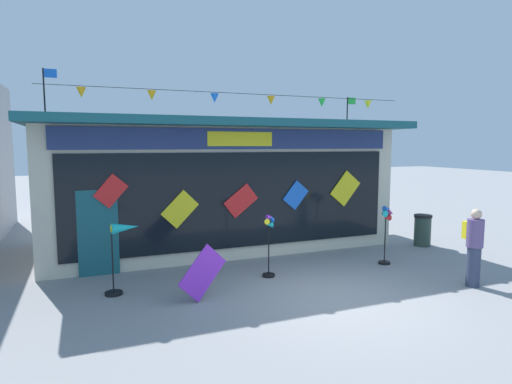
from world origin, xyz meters
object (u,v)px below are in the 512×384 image
wind_spinner_far_left (122,242)px  wind_spinner_center_left (386,225)px  trash_bin (423,230)px  kite_shop_building (218,183)px  person_near_camera (474,246)px  display_kite_on_ground (203,273)px  wind_spinner_left (269,241)px

wind_spinner_far_left → wind_spinner_center_left: bearing=-2.4°
trash_bin → kite_shop_building: bearing=155.6°
person_near_camera → display_kite_on_ground: 5.77m
trash_bin → display_kite_on_ground: display_kite_on_ground is taller
person_near_camera → trash_bin: bearing=76.7°
kite_shop_building → trash_bin: 6.32m
wind_spinner_far_left → display_kite_on_ground: bearing=-32.7°
wind_spinner_far_left → person_near_camera: 7.38m
trash_bin → wind_spinner_left: bearing=-169.3°
kite_shop_building → wind_spinner_far_left: 4.71m
wind_spinner_left → display_kite_on_ground: size_ratio=1.46×
wind_spinner_left → trash_bin: (5.50, 1.04, -0.37)m
person_near_camera → display_kite_on_ground: bearing=179.9°
kite_shop_building → person_near_camera: kite_shop_building is taller
wind_spinner_center_left → trash_bin: (2.33, 1.20, -0.54)m
wind_spinner_far_left → trash_bin: size_ratio=1.56×
wind_spinner_left → wind_spinner_center_left: 3.17m
wind_spinner_center_left → display_kite_on_ground: 5.01m
wind_spinner_left → trash_bin: 5.60m
kite_shop_building → display_kite_on_ground: bearing=-110.7°
person_near_camera → kite_shop_building: bearing=138.2°
wind_spinner_left → trash_bin: size_ratio=1.55×
wind_spinner_left → wind_spinner_far_left: bearing=178.0°
wind_spinner_left → display_kite_on_ground: 1.98m
wind_spinner_center_left → trash_bin: wind_spinner_center_left is taller
wind_spinner_far_left → wind_spinner_left: bearing=-2.0°
person_near_camera → trash_bin: person_near_camera is taller
wind_spinner_center_left → display_kite_on_ground: (-4.94, -0.64, -0.48)m
person_near_camera → display_kite_on_ground: size_ratio=1.68×
wind_spinner_far_left → person_near_camera: size_ratio=0.88×
wind_spinner_left → person_near_camera: person_near_camera is taller
kite_shop_building → person_near_camera: bearing=-56.0°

